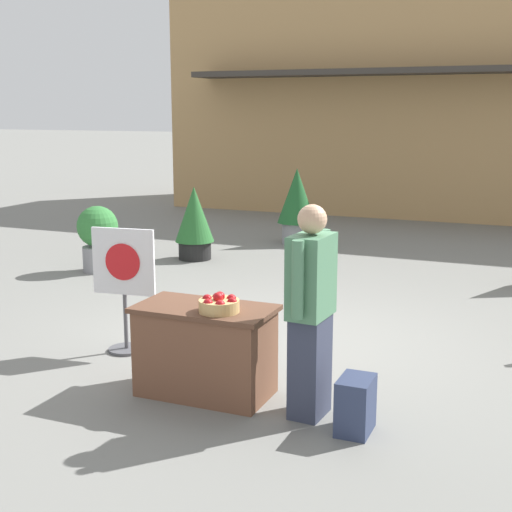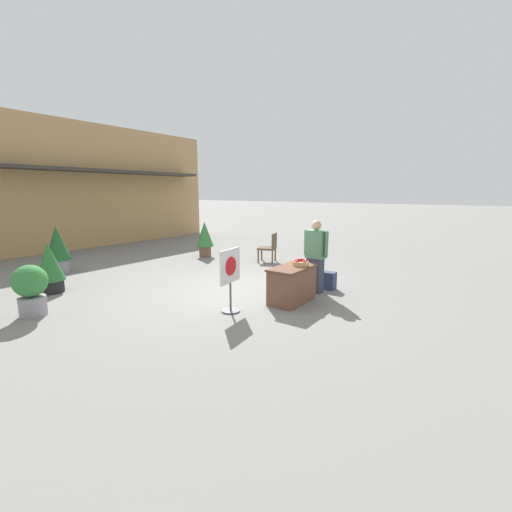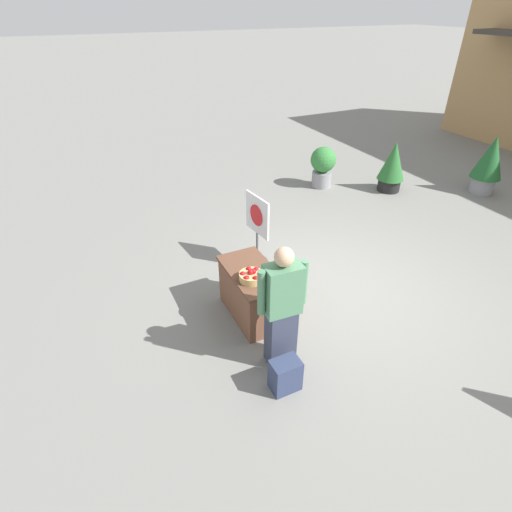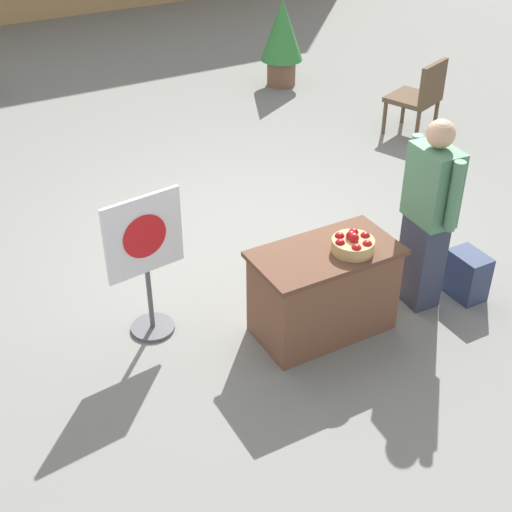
% 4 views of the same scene
% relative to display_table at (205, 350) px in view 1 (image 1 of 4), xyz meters
% --- Properties ---
extents(ground_plane, '(120.00, 120.00, 0.00)m').
position_rel_display_table_xyz_m(ground_plane, '(0.13, 1.49, -0.38)').
color(ground_plane, slate).
extents(storefront_building, '(13.56, 4.57, 5.00)m').
position_rel_display_table_xyz_m(storefront_building, '(0.76, 12.06, 2.12)').
color(storefront_building, tan).
rests_on(storefront_building, ground_plane).
extents(display_table, '(1.15, 0.62, 0.76)m').
position_rel_display_table_xyz_m(display_table, '(0.00, 0.00, 0.00)').
color(display_table, brown).
rests_on(display_table, ground_plane).
extents(apple_basket, '(0.33, 0.33, 0.16)m').
position_rel_display_table_xyz_m(apple_basket, '(0.18, -0.10, 0.44)').
color(apple_basket, tan).
rests_on(apple_basket, display_table).
extents(person_visitor, '(0.29, 0.61, 1.66)m').
position_rel_display_table_xyz_m(person_visitor, '(0.94, -0.07, 0.47)').
color(person_visitor, '#33384C').
rests_on(person_visitor, ground_plane).
extents(backpack, '(0.24, 0.34, 0.42)m').
position_rel_display_table_xyz_m(backpack, '(1.35, -0.22, -0.17)').
color(backpack, '#2D3856').
rests_on(backpack, ground_plane).
extents(poster_board, '(0.65, 0.36, 1.23)m').
position_rel_display_table_xyz_m(poster_board, '(-1.21, 0.66, 0.30)').
color(poster_board, '#4C4C51').
rests_on(poster_board, ground_plane).
extents(potted_plant_near_right, '(0.62, 0.62, 1.16)m').
position_rel_display_table_xyz_m(potted_plant_near_right, '(-2.63, 4.85, 0.23)').
color(potted_plant_near_right, black).
rests_on(potted_plant_near_right, ground_plane).
extents(potted_plant_far_left, '(0.60, 0.60, 0.97)m').
position_rel_display_table_xyz_m(potted_plant_far_left, '(-3.54, 3.54, 0.16)').
color(potted_plant_far_left, gray).
rests_on(potted_plant_far_left, ground_plane).
extents(potted_plant_near_left, '(0.68, 0.68, 1.34)m').
position_rel_display_table_xyz_m(potted_plant_near_left, '(-1.58, 6.74, 0.35)').
color(potted_plant_near_left, gray).
rests_on(potted_plant_near_left, ground_plane).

